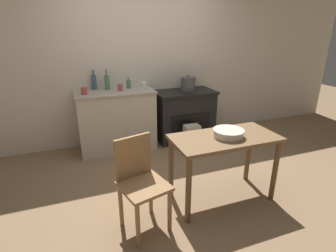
# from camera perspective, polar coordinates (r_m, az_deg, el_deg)

# --- Properties ---
(ground_plane) EXTENTS (14.00, 14.00, 0.00)m
(ground_plane) POSITION_cam_1_polar(r_m,az_deg,el_deg) (3.32, 2.54, -12.09)
(ground_plane) COLOR #896B4C
(wall_back) EXTENTS (8.00, 0.07, 2.55)m
(wall_back) POSITION_cam_1_polar(r_m,az_deg,el_deg) (4.34, -5.62, 13.54)
(wall_back) COLOR beige
(wall_back) RESTS_ON ground_plane
(counter_cabinet) EXTENTS (1.16, 0.59, 0.92)m
(counter_cabinet) POSITION_cam_1_polar(r_m,az_deg,el_deg) (4.11, -11.15, 1.22)
(counter_cabinet) COLOR beige
(counter_cabinet) RESTS_ON ground_plane
(stove) EXTENTS (0.98, 0.58, 0.83)m
(stove) POSITION_cam_1_polar(r_m,az_deg,el_deg) (4.44, 3.51, 2.42)
(stove) COLOR black
(stove) RESTS_ON ground_plane
(work_table) EXTENTS (1.11, 0.55, 0.74)m
(work_table) POSITION_cam_1_polar(r_m,az_deg,el_deg) (2.81, 12.12, -4.64)
(work_table) COLOR brown
(work_table) RESTS_ON ground_plane
(chair) EXTENTS (0.49, 0.49, 0.88)m
(chair) POSITION_cam_1_polar(r_m,az_deg,el_deg) (2.46, -6.07, -11.73)
(chair) COLOR #997047
(chair) RESTS_ON ground_plane
(flour_sack) EXTENTS (0.24, 0.17, 0.39)m
(flour_sack) POSITION_cam_1_polar(r_m,az_deg,el_deg) (4.11, 5.18, -2.43)
(flour_sack) COLOR beige
(flour_sack) RESTS_ON ground_plane
(stock_pot) EXTENTS (0.26, 0.26, 0.25)m
(stock_pot) POSITION_cam_1_polar(r_m,az_deg,el_deg) (4.33, 4.40, 9.15)
(stock_pot) COLOR #4C4C51
(stock_pot) RESTS_ON stove
(mixing_bowl_large) EXTENTS (0.32, 0.32, 0.08)m
(mixing_bowl_large) POSITION_cam_1_polar(r_m,az_deg,el_deg) (2.75, 13.01, -1.43)
(mixing_bowl_large) COLOR silver
(mixing_bowl_large) RESTS_ON work_table
(bottle_far_left) EXTENTS (0.07, 0.07, 0.29)m
(bottle_far_left) POSITION_cam_1_polar(r_m,az_deg,el_deg) (4.15, -15.80, 9.22)
(bottle_far_left) COLOR #3D5675
(bottle_far_left) RESTS_ON counter_cabinet
(bottle_left) EXTENTS (0.07, 0.07, 0.17)m
(bottle_left) POSITION_cam_1_polar(r_m,az_deg,el_deg) (4.13, -8.56, 9.06)
(bottle_left) COLOR #517F5B
(bottle_left) RESTS_ON counter_cabinet
(bottle_mid_left) EXTENTS (0.08, 0.08, 0.30)m
(bottle_mid_left) POSITION_cam_1_polar(r_m,az_deg,el_deg) (4.07, -13.10, 9.30)
(bottle_mid_left) COLOR #517F5B
(bottle_mid_left) RESTS_ON counter_cabinet
(cup_center_left) EXTENTS (0.07, 0.07, 0.10)m
(cup_center_left) POSITION_cam_1_polar(r_m,az_deg,el_deg) (3.96, -10.35, 8.26)
(cup_center_left) COLOR #B74C42
(cup_center_left) RESTS_ON counter_cabinet
(cup_center) EXTENTS (0.08, 0.08, 0.10)m
(cup_center) POSITION_cam_1_polar(r_m,az_deg,el_deg) (3.87, -17.77, 7.33)
(cup_center) COLOR #B74C42
(cup_center) RESTS_ON counter_cabinet
(cup_center_right) EXTENTS (0.08, 0.08, 0.10)m
(cup_center_right) POSITION_cam_1_polar(r_m,az_deg,el_deg) (4.03, -5.35, 8.71)
(cup_center_right) COLOR silver
(cup_center_right) RESTS_ON counter_cabinet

